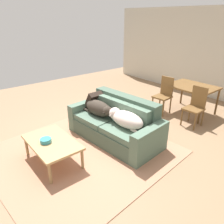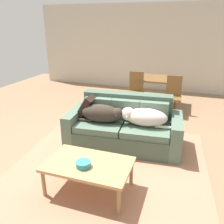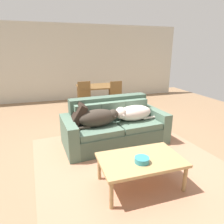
# 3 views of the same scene
# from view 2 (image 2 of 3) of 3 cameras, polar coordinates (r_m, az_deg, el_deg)

# --- Properties ---
(ground_plane) EXTENTS (10.00, 10.00, 0.00)m
(ground_plane) POSITION_cam_2_polar(r_m,az_deg,el_deg) (4.49, 1.02, -7.13)
(ground_plane) COLOR #8D6D4E
(back_partition) EXTENTS (8.00, 0.12, 2.70)m
(back_partition) POSITION_cam_2_polar(r_m,az_deg,el_deg) (7.91, 10.31, 15.11)
(back_partition) COLOR beige
(back_partition) RESTS_ON ground
(area_rug) EXTENTS (3.23, 3.36, 0.01)m
(area_rug) POSITION_cam_2_polar(r_m,az_deg,el_deg) (3.72, -0.80, -13.65)
(area_rug) COLOR #B0795B
(area_rug) RESTS_ON ground
(couch) EXTENTS (2.08, 1.10, 0.90)m
(couch) POSITION_cam_2_polar(r_m,az_deg,el_deg) (4.28, 3.02, -3.60)
(couch) COLOR #435849
(couch) RESTS_ON ground
(dog_on_left_cushion) EXTENTS (0.88, 0.38, 0.32)m
(dog_on_left_cushion) POSITION_cam_2_polar(r_m,az_deg,el_deg) (4.11, -2.31, -0.35)
(dog_on_left_cushion) COLOR #372E26
(dog_on_left_cushion) RESTS_ON couch
(dog_on_right_cushion) EXTENTS (0.92, 0.43, 0.31)m
(dog_on_right_cushion) POSITION_cam_2_polar(r_m,az_deg,el_deg) (4.02, 7.70, -1.17)
(dog_on_right_cushion) COLOR beige
(dog_on_right_cushion) RESTS_ON couch
(throw_pillow_by_left_arm) EXTENTS (0.35, 0.45, 0.45)m
(throw_pillow_by_left_arm) POSITION_cam_2_polar(r_m,az_deg,el_deg) (4.38, -6.06, 1.47)
(throw_pillow_by_left_arm) COLOR black
(throw_pillow_by_left_arm) RESTS_ON couch
(coffee_table) EXTENTS (1.11, 0.69, 0.42)m
(coffee_table) POSITION_cam_2_polar(r_m,az_deg,el_deg) (3.12, -5.75, -12.97)
(coffee_table) COLOR tan
(coffee_table) RESTS_ON ground
(bowl_on_coffee_table) EXTENTS (0.19, 0.19, 0.07)m
(bowl_on_coffee_table) POSITION_cam_2_polar(r_m,az_deg,el_deg) (3.03, -7.05, -12.51)
(bowl_on_coffee_table) COLOR teal
(bowl_on_coffee_table) RESTS_ON coffee_table
(dining_table) EXTENTS (1.17, 0.93, 0.75)m
(dining_table) POSITION_cam_2_polar(r_m,az_deg,el_deg) (6.37, 10.97, 7.56)
(dining_table) COLOR brown
(dining_table) RESTS_ON ground
(dining_chair_near_left) EXTENTS (0.43, 0.43, 0.97)m
(dining_chair_near_left) POSITION_cam_2_polar(r_m,az_deg,el_deg) (5.97, 5.75, 5.53)
(dining_chair_near_left) COLOR brown
(dining_chair_near_left) RESTS_ON ground
(dining_chair_near_right) EXTENTS (0.41, 0.41, 0.94)m
(dining_chair_near_right) POSITION_cam_2_polar(r_m,az_deg,el_deg) (5.83, 14.71, 4.27)
(dining_chair_near_right) COLOR brown
(dining_chair_near_right) RESTS_ON ground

